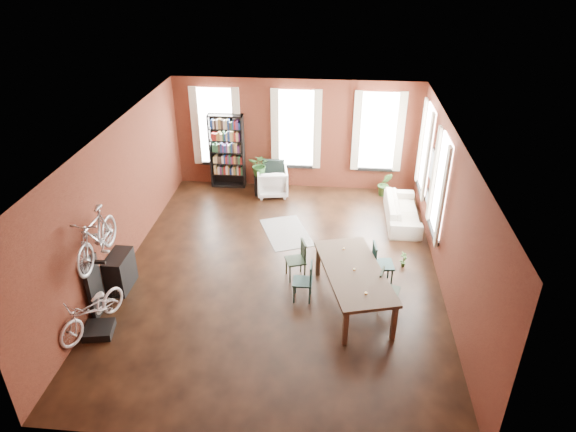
# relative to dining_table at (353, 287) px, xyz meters

# --- Properties ---
(room) EXTENTS (9.00, 9.04, 3.22)m
(room) POSITION_rel_dining_table_xyz_m (-1.35, 1.62, 1.72)
(room) COLOR black
(room) RESTS_ON ground
(dining_table) EXTENTS (1.70, 2.63, 0.83)m
(dining_table) POSITION_rel_dining_table_xyz_m (0.00, 0.00, 0.00)
(dining_table) COLOR brown
(dining_table) RESTS_ON ground
(dining_chair_a) EXTENTS (0.40, 0.40, 0.86)m
(dining_chair_a) POSITION_rel_dining_table_xyz_m (-1.02, 0.08, 0.02)
(dining_chair_a) COLOR #1A3A37
(dining_chair_a) RESTS_ON ground
(dining_chair_b) EXTENTS (0.52, 0.52, 0.88)m
(dining_chair_b) POSITION_rel_dining_table_xyz_m (-1.22, 0.82, 0.03)
(dining_chair_b) COLOR black
(dining_chair_b) RESTS_ON ground
(dining_chair_c) EXTENTS (0.49, 0.49, 0.87)m
(dining_chair_c) POSITION_rel_dining_table_xyz_m (0.71, -0.07, 0.02)
(dining_chair_c) COLOR black
(dining_chair_c) RESTS_ON ground
(dining_chair_d) EXTENTS (0.49, 0.49, 0.97)m
(dining_chair_d) POSITION_rel_dining_table_xyz_m (0.64, 0.77, 0.07)
(dining_chair_d) COLOR #193937
(dining_chair_d) RESTS_ON ground
(bookshelf) EXTENTS (1.00, 0.32, 2.20)m
(bookshelf) POSITION_rel_dining_table_xyz_m (-3.60, 5.30, 0.69)
(bookshelf) COLOR black
(bookshelf) RESTS_ON ground
(white_armchair) EXTENTS (0.98, 0.94, 0.88)m
(white_armchair) POSITION_rel_dining_table_xyz_m (-2.23, 4.85, 0.03)
(white_armchair) COLOR white
(white_armchair) RESTS_ON ground
(cream_sofa) EXTENTS (0.61, 2.08, 0.81)m
(cream_sofa) POSITION_rel_dining_table_xyz_m (1.35, 3.60, -0.01)
(cream_sofa) COLOR beige
(cream_sofa) RESTS_ON ground
(striped_rug) EXTENTS (1.54, 1.88, 0.01)m
(striped_rug) POSITION_rel_dining_table_xyz_m (-1.61, 2.71, -0.41)
(striped_rug) COLOR black
(striped_rug) RESTS_ON ground
(bike_trainer) EXTENTS (0.61, 0.61, 0.15)m
(bike_trainer) POSITION_rel_dining_table_xyz_m (-4.77, -1.35, -0.34)
(bike_trainer) COLOR black
(bike_trainer) RESTS_ON ground
(bike_wall_rack) EXTENTS (0.16, 0.60, 1.30)m
(bike_wall_rack) POSITION_rel_dining_table_xyz_m (-5.00, -0.80, 0.24)
(bike_wall_rack) COLOR black
(bike_wall_rack) RESTS_ON ground
(console_table) EXTENTS (0.40, 0.80, 0.80)m
(console_table) POSITION_rel_dining_table_xyz_m (-4.88, 0.10, -0.01)
(console_table) COLOR black
(console_table) RESTS_ON ground
(plant_stand) EXTENTS (0.34, 0.34, 0.58)m
(plant_stand) POSITION_rel_dining_table_xyz_m (-2.60, 4.81, -0.12)
(plant_stand) COLOR black
(plant_stand) RESTS_ON ground
(plant_by_sofa) EXTENTS (0.44, 0.75, 0.33)m
(plant_by_sofa) POSITION_rel_dining_table_xyz_m (0.99, 5.08, -0.25)
(plant_by_sofa) COLOR #2F5823
(plant_by_sofa) RESTS_ON ground
(plant_small) EXTENTS (0.41, 0.39, 0.13)m
(plant_small) POSITION_rel_dining_table_xyz_m (1.18, 1.45, -0.35)
(plant_small) COLOR #365E25
(plant_small) RESTS_ON ground
(bicycle_floor) EXTENTS (0.80, 0.97, 1.58)m
(bicycle_floor) POSITION_rel_dining_table_xyz_m (-4.80, -1.37, 0.53)
(bicycle_floor) COLOR silver
(bicycle_floor) RESTS_ON bike_trainer
(bicycle_hung) EXTENTS (0.47, 1.00, 1.66)m
(bicycle_hung) POSITION_rel_dining_table_xyz_m (-4.75, -0.80, 1.72)
(bicycle_hung) COLOR #A5A8AD
(bicycle_hung) RESTS_ON bike_wall_rack
(plant_on_stand) EXTENTS (0.73, 0.78, 0.51)m
(plant_on_stand) POSITION_rel_dining_table_xyz_m (-2.57, 4.84, 0.42)
(plant_on_stand) COLOR #285522
(plant_on_stand) RESTS_ON plant_stand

